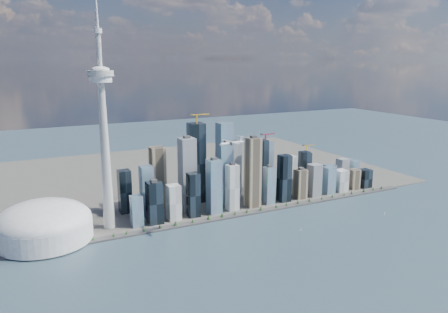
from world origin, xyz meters
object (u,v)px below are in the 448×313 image
needle_tower (104,128)px  dome_stadium (44,224)px  sailboat_west (301,229)px  sailboat_east (385,213)px  airplane (232,143)px

needle_tower → dome_stadium: 241.40m
needle_tower → sailboat_west: needle_tower is taller
sailboat_east → sailboat_west: bearing=155.6°
dome_stadium → sailboat_west: bearing=-20.5°
sailboat_west → dome_stadium: bearing=179.3°
needle_tower → sailboat_west: (391.07, -208.55, -233.14)m
airplane → sailboat_west: size_ratio=7.70×
dome_stadium → airplane: airplane is taller
airplane → sailboat_east: bearing=-15.4°
dome_stadium → sailboat_east: bearing=-14.8°
dome_stadium → sailboat_east: dome_stadium is taller
airplane → sailboat_east: size_ratio=6.93×
needle_tower → airplane: size_ratio=8.51×
needle_tower → sailboat_west: size_ratio=65.51×
sailboat_east → dome_stadium: bearing=142.9°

